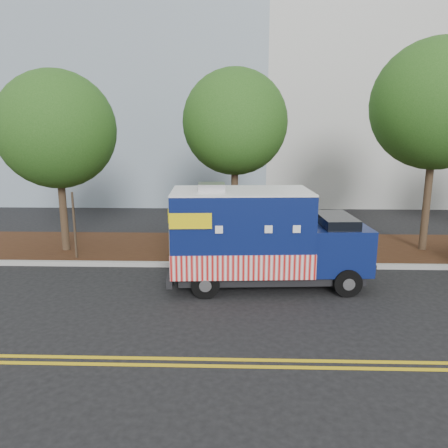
{
  "coord_description": "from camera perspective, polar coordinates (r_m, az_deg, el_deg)",
  "views": [
    {
      "loc": [
        0.41,
        -12.26,
        4.47
      ],
      "look_at": [
        0.01,
        0.6,
        1.63
      ],
      "focal_mm": 35.0,
      "sensor_mm": 36.0,
      "label": 1
    }
  ],
  "objects": [
    {
      "name": "food_truck",
      "position": [
        12.45,
        4.48,
        -2.11
      ],
      "size": [
        5.77,
        2.46,
        2.98
      ],
      "rotation": [
        0.0,
        0.0,
        0.06
      ],
      "color": "black",
      "rests_on": "ground"
    },
    {
      "name": "curb",
      "position": [
        14.36,
        0.07,
        -5.36
      ],
      "size": [
        120.0,
        0.18,
        0.15
      ],
      "primitive_type": "cube",
      "color": "#9E9E99",
      "rests_on": "ground"
    },
    {
      "name": "ground",
      "position": [
        13.06,
        -0.12,
        -7.56
      ],
      "size": [
        120.0,
        120.0,
        0.0
      ],
      "primitive_type": "plane",
      "color": "black",
      "rests_on": "ground"
    },
    {
      "name": "sign_post",
      "position": [
        15.45,
        -18.93,
        -0.44
      ],
      "size": [
        0.06,
        0.06,
        2.4
      ],
      "primitive_type": "cube",
      "color": "#473828",
      "rests_on": "ground"
    },
    {
      "name": "centerline_near",
      "position": [
        9.01,
        -1.1,
        -17.25
      ],
      "size": [
        120.0,
        0.1,
        0.01
      ],
      "primitive_type": "cube",
      "color": "gold",
      "rests_on": "ground"
    },
    {
      "name": "tree_b",
      "position": [
        16.02,
        1.44,
        13.13
      ],
      "size": [
        3.78,
        3.78,
        6.56
      ],
      "color": "#38281C",
      "rests_on": "ground"
    },
    {
      "name": "centerline_far",
      "position": [
        8.8,
        -1.18,
        -18.06
      ],
      "size": [
        120.0,
        0.1,
        0.01
      ],
      "primitive_type": "cube",
      "color": "gold",
      "rests_on": "ground"
    },
    {
      "name": "tree_a",
      "position": [
        16.29,
        -21.0,
        11.41
      ],
      "size": [
        4.02,
        4.02,
        6.42
      ],
      "color": "#38281C",
      "rests_on": "ground"
    },
    {
      "name": "mulch_strip",
      "position": [
        16.37,
        0.29,
        -3.11
      ],
      "size": [
        120.0,
        4.0,
        0.15
      ],
      "primitive_type": "cube",
      "color": "black",
      "rests_on": "ground"
    },
    {
      "name": "tree_c",
      "position": [
        16.93,
        26.01,
        13.8
      ],
      "size": [
        4.4,
        4.4,
        7.44
      ],
      "color": "#38281C",
      "rests_on": "ground"
    }
  ]
}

